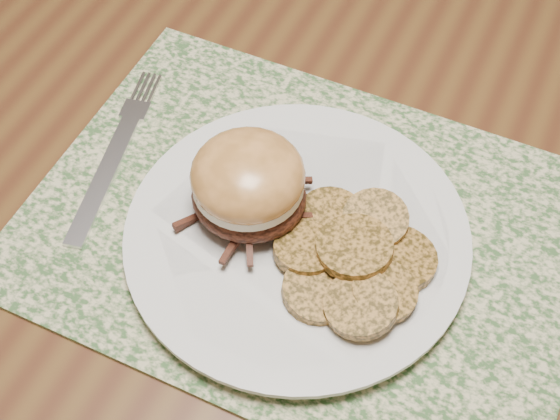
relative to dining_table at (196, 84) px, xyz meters
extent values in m
plane|color=brown|center=(0.00, 0.00, -0.67)|extent=(3.50, 3.50, 0.00)
cube|color=#583819|center=(0.00, 0.00, 0.06)|extent=(1.50, 0.90, 0.04)
cube|color=#385B2F|center=(0.21, -0.18, 0.08)|extent=(0.45, 0.33, 0.00)
cylinder|color=silver|center=(0.21, -0.19, 0.09)|extent=(0.26, 0.26, 0.02)
ellipsoid|color=black|center=(0.16, -0.19, 0.12)|extent=(0.10, 0.09, 0.04)
cylinder|color=beige|center=(0.16, -0.19, 0.14)|extent=(0.09, 0.09, 0.01)
ellipsoid|color=#C38040|center=(0.16, -0.19, 0.14)|extent=(0.09, 0.09, 0.05)
cylinder|color=#A77231|center=(0.23, -0.17, 0.10)|extent=(0.07, 0.07, 0.01)
cylinder|color=#A77231|center=(0.26, -0.16, 0.11)|extent=(0.07, 0.07, 0.02)
cylinder|color=#A77231|center=(0.29, -0.19, 0.10)|extent=(0.08, 0.08, 0.02)
cylinder|color=#A77231|center=(0.22, -0.21, 0.11)|extent=(0.07, 0.07, 0.02)
cylinder|color=#A77231|center=(0.26, -0.20, 0.12)|extent=(0.07, 0.07, 0.02)
cylinder|color=#A77231|center=(0.29, -0.22, 0.11)|extent=(0.05, 0.05, 0.02)
cylinder|color=#A77231|center=(0.24, -0.24, 0.10)|extent=(0.07, 0.07, 0.02)
cylinder|color=#A77231|center=(0.28, -0.24, 0.11)|extent=(0.08, 0.08, 0.02)
cube|color=silver|center=(0.03, -0.20, 0.09)|extent=(0.05, 0.14, 0.00)
cube|color=silver|center=(0.01, -0.12, 0.09)|extent=(0.03, 0.03, 0.00)
camera|label=1|loc=(0.34, -0.51, 0.61)|focal=50.00mm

